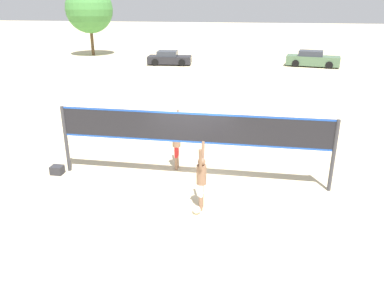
# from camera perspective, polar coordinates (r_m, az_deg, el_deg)

# --- Properties ---
(ground_plane) EXTENTS (200.00, 200.00, 0.00)m
(ground_plane) POSITION_cam_1_polar(r_m,az_deg,el_deg) (12.60, 0.00, -5.47)
(ground_plane) COLOR beige
(volleyball_net) EXTENTS (8.91, 0.12, 2.34)m
(volleyball_net) POSITION_cam_1_polar(r_m,az_deg,el_deg) (11.95, 0.00, 1.71)
(volleyball_net) COLOR #38383D
(volleyball_net) RESTS_ON ground_plane
(player_spiker) EXTENTS (0.28, 0.68, 1.96)m
(player_spiker) POSITION_cam_1_polar(r_m,az_deg,el_deg) (10.48, 1.45, -4.96)
(player_spiker) COLOR #8C664C
(player_spiker) RESTS_ON ground_plane
(player_blocker) EXTENTS (0.28, 0.70, 2.10)m
(player_blocker) POSITION_cam_1_polar(r_m,az_deg,el_deg) (12.99, -2.39, 0.67)
(player_blocker) COLOR #8C664C
(player_blocker) RESTS_ON ground_plane
(volleyball) EXTENTS (0.23, 0.23, 0.23)m
(volleyball) POSITION_cam_1_polar(r_m,az_deg,el_deg) (10.67, 0.69, -10.00)
(volleyball) COLOR silver
(volleyball) RESTS_ON ground_plane
(gear_bag) EXTENTS (0.41, 0.34, 0.30)m
(gear_bag) POSITION_cam_1_polar(r_m,az_deg,el_deg) (13.76, -19.85, -3.74)
(gear_bag) COLOR #2D2D33
(gear_bag) RESTS_ON ground_plane
(parked_car_mid) EXTENTS (4.16, 2.19, 1.26)m
(parked_car_mid) POSITION_cam_1_polar(r_m,az_deg,el_deg) (36.17, -3.49, 12.89)
(parked_car_mid) COLOR #232328
(parked_car_mid) RESTS_ON ground_plane
(parked_car_far) EXTENTS (4.90, 2.54, 1.41)m
(parked_car_far) POSITION_cam_1_polar(r_m,az_deg,el_deg) (36.74, 17.89, 12.19)
(parked_car_far) COLOR #4C6B4C
(parked_car_far) RESTS_ON ground_plane
(tree_left_cluster) EXTENTS (4.96, 4.96, 7.30)m
(tree_left_cluster) POSITION_cam_1_polar(r_m,az_deg,el_deg) (43.62, -15.39, 19.19)
(tree_left_cluster) COLOR #4C3823
(tree_left_cluster) RESTS_ON ground_plane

